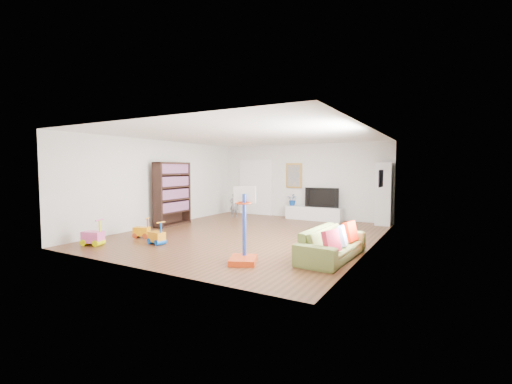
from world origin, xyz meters
The scene contains 25 objects.
floor centered at (0.00, 0.00, 0.00)m, with size 6.50×7.50×0.00m, color brown.
ceiling centered at (0.00, 0.00, 2.70)m, with size 6.50×7.50×0.00m, color white.
wall_back centered at (0.00, 3.75, 1.35)m, with size 6.50×0.00×2.70m, color silver.
wall_front centered at (0.00, -3.75, 1.35)m, with size 6.50×0.00×2.70m, color silver.
wall_left centered at (-3.25, 0.00, 1.35)m, with size 0.00×7.50×2.70m, color white.
wall_right centered at (3.25, 0.00, 1.35)m, with size 0.00×7.50×2.70m, color silver.
navy_accent centered at (3.23, 1.40, 1.85)m, with size 0.01×3.20×1.70m, color black.
olive_wainscot centered at (3.23, 1.40, 0.50)m, with size 0.01×3.20×1.00m, color brown.
doorway centered at (-1.90, 3.71, 1.05)m, with size 1.45×0.06×2.10m, color white.
painting_back centered at (-0.25, 3.71, 1.55)m, with size 0.62×0.06×0.92m, color gold.
artwork_right centered at (3.17, 1.60, 1.55)m, with size 0.04×0.56×0.46m, color #7F3F8C.
media_console centered at (0.65, 3.41, 0.23)m, with size 2.01×0.50×0.47m, color silver.
tall_cabinet centered at (2.95, 3.45, 1.00)m, with size 0.47×0.47×2.01m, color white.
bookshelf centered at (-2.90, 0.11, 1.01)m, with size 0.36×1.38×2.01m, color black.
sofa centered at (2.74, -1.30, 0.30)m, with size 2.07×0.81×0.60m, color olive.
basketball_hoop centered at (1.36, -2.51, 0.74)m, with size 0.51×0.62×1.48m, color red.
ride_on_yellow centered at (-2.24, -1.76, 0.26)m, with size 0.39×0.24×0.53m, color orange.
ride_on_orange centered at (-1.32, -2.13, 0.28)m, with size 0.42×0.26×0.55m, color orange.
ride_on_pink centered at (-2.53, -2.97, 0.31)m, with size 0.47×0.29×0.62m, color #FA5DB3.
child centered at (-2.17, 2.58, 0.45)m, with size 0.33×0.22×0.90m, color slate.
tv centered at (0.93, 3.48, 0.81)m, with size 1.18×0.16×0.68m, color black.
vase_plant centered at (-0.17, 3.41, 0.68)m, with size 0.39×0.33×0.43m, color navy.
pillow_left centered at (2.91, -1.91, 0.48)m, with size 0.11×0.42×0.42m, color #C42540.
pillow_center centered at (2.95, -1.30, 0.48)m, with size 0.10×0.38×0.38m, color silver.
pillow_right centered at (2.97, -0.74, 0.48)m, with size 0.11×0.42×0.42m, color #BA1400.
Camera 1 is at (4.77, -8.01, 1.82)m, focal length 24.00 mm.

